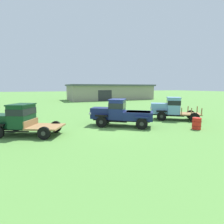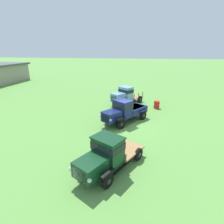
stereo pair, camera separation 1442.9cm
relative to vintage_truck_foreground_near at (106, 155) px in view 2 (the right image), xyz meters
name	(u,v)px [view 2 (the right image)]	position (x,y,z in m)	size (l,w,h in m)	color
ground_plane	(130,125)	(6.59, -0.78, -1.05)	(240.00, 240.00, 0.00)	#5B9342
vintage_truck_foreground_near	(106,155)	(0.00, 0.00, 0.00)	(4.88, 3.65, 2.03)	black
vintage_truck_second_in_line	(124,111)	(7.18, -0.22, 0.03)	(4.85, 4.12, 2.16)	black
vintage_truck_midrow_center	(124,95)	(12.79, 0.41, 0.09)	(4.56, 3.95, 2.15)	black
oil_drum_beside_row	(157,105)	(11.88, -3.44, -0.62)	(0.65, 0.65, 0.85)	red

